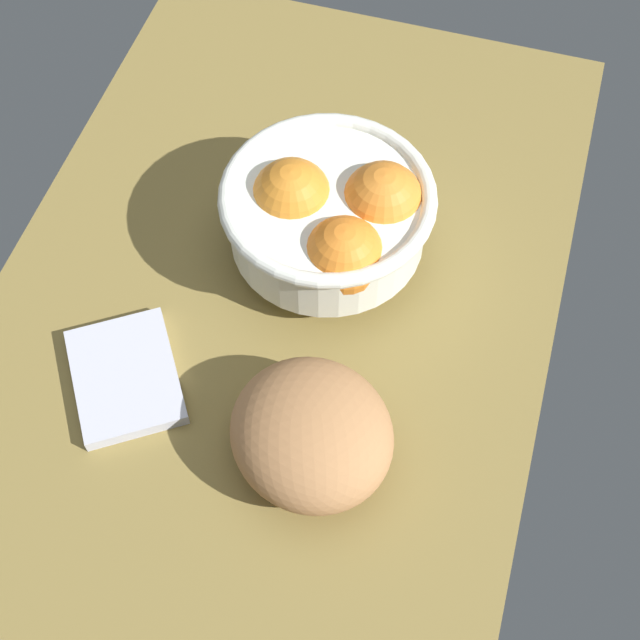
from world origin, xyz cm
name	(u,v)px	position (x,y,z in cm)	size (l,w,h in cm)	color
ground_plane	(282,286)	(0.00, 0.00, -1.50)	(83.93, 57.40, 3.00)	olive
fruit_bowl	(332,215)	(-4.33, 4.22, 6.89)	(21.71, 21.71, 12.07)	white
bread_loaf	(312,434)	(18.04, 8.83, 4.48)	(15.37, 14.35, 8.96)	#B17A4B
napkin_folded	(125,377)	(15.82, -10.86, 0.75)	(12.78, 9.84, 1.49)	silver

